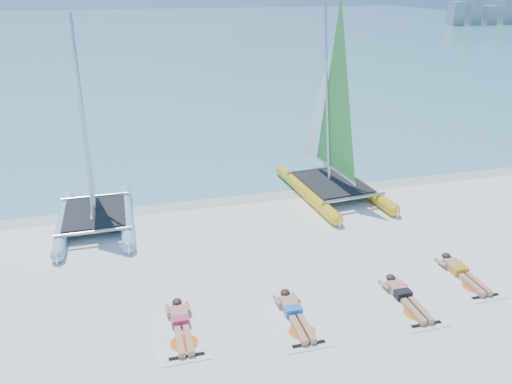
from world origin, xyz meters
TOP-DOWN VIEW (x-y plane):
  - ground at (0.00, 0.00)m, footprint 140.00×140.00m
  - sea at (0.00, 63.00)m, footprint 140.00×115.00m
  - wet_sand_strip at (0.00, 5.50)m, footprint 140.00×1.40m
  - distant_skyline at (53.71, 62.00)m, footprint 14.00×2.00m
  - catamaran_blue at (-4.26, 4.62)m, footprint 2.19×4.51m
  - catamaran_yellow at (3.43, 5.36)m, footprint 2.75×5.36m
  - towel_a at (-2.38, -1.14)m, footprint 1.00×1.85m
  - sunbather_a at (-2.38, -0.94)m, footprint 0.37×1.73m
  - towel_b at (0.04, -1.40)m, footprint 1.00×1.85m
  - sunbather_b at (0.04, -1.21)m, footprint 0.37×1.73m
  - towel_c at (2.67, -1.45)m, footprint 1.00×1.85m
  - sunbather_c at (2.67, -1.26)m, footprint 0.37×1.73m
  - towel_d at (4.55, -0.90)m, footprint 1.00×1.85m
  - sunbather_d at (4.55, -0.70)m, footprint 0.37×1.73m

SIDE VIEW (x-z plane):
  - ground at x=0.00m, z-range 0.00..0.00m
  - wet_sand_strip at x=0.00m, z-range 0.00..0.01m
  - sea at x=0.00m, z-range 0.00..0.01m
  - towel_a at x=-2.38m, z-range 0.00..0.02m
  - towel_b at x=0.04m, z-range 0.00..0.02m
  - towel_c at x=2.67m, z-range 0.00..0.02m
  - towel_d at x=4.55m, z-range 0.00..0.02m
  - sunbather_a at x=-2.38m, z-range -0.01..0.25m
  - sunbather_b at x=0.04m, z-range -0.01..0.25m
  - sunbather_c at x=2.67m, z-range -0.01..0.25m
  - sunbather_d at x=4.55m, z-range -0.01..0.25m
  - catamaran_blue at x=-4.26m, z-range -1.24..4.90m
  - distant_skyline at x=53.71m, z-range -0.56..4.44m
  - catamaran_yellow at x=3.43m, z-range -1.24..5.47m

